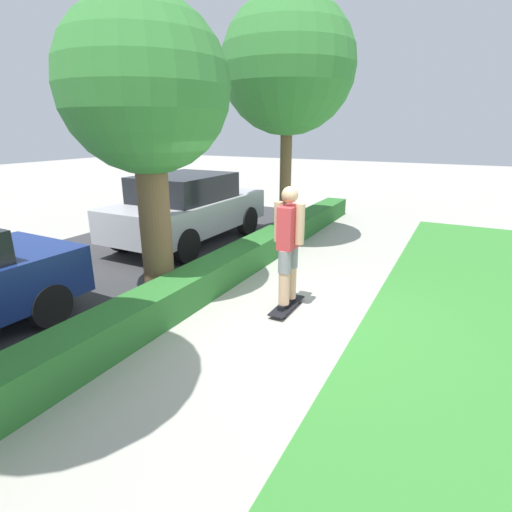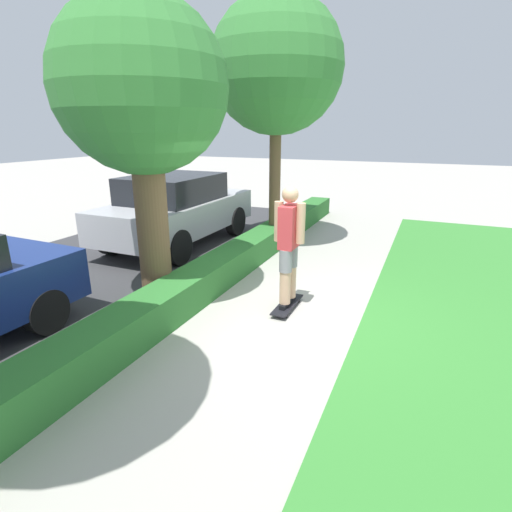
{
  "view_description": "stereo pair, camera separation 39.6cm",
  "coord_description": "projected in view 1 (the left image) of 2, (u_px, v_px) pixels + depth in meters",
  "views": [
    {
      "loc": [
        -5.01,
        -2.07,
        2.66
      ],
      "look_at": [
        0.07,
        0.6,
        0.82
      ],
      "focal_mm": 28.0,
      "sensor_mm": 36.0,
      "label": 1
    },
    {
      "loc": [
        -5.18,
        -1.71,
        2.66
      ],
      "look_at": [
        0.07,
        0.6,
        0.82
      ],
      "focal_mm": 28.0,
      "sensor_mm": 36.0,
      "label": 2
    }
  ],
  "objects": [
    {
      "name": "ground_plane",
      "position": [
        289.0,
        315.0,
        5.95
      ],
      "size": [
        60.0,
        60.0,
        0.0
      ],
      "primitive_type": "plane",
      "color": "#ADA89E"
    },
    {
      "name": "street_asphalt",
      "position": [
        92.0,
        271.0,
        7.81
      ],
      "size": [
        15.23,
        5.0,
        0.01
      ],
      "color": "#38383A",
      "rests_on": "ground_plane"
    },
    {
      "name": "hedge_row",
      "position": [
        201.0,
        281.0,
        6.58
      ],
      "size": [
        15.23,
        0.6,
        0.5
      ],
      "color": "#2D702D",
      "rests_on": "ground_plane"
    },
    {
      "name": "skateboard",
      "position": [
        287.0,
        306.0,
        6.12
      ],
      "size": [
        0.88,
        0.24,
        0.08
      ],
      "color": "black",
      "rests_on": "ground_plane"
    },
    {
      "name": "skater_person",
      "position": [
        289.0,
        244.0,
        5.82
      ],
      "size": [
        0.52,
        0.47,
        1.81
      ],
      "color": "black",
      "rests_on": "skateboard"
    },
    {
      "name": "tree_mid",
      "position": [
        145.0,
        93.0,
        5.6
      ],
      "size": [
        2.42,
        2.42,
        4.42
      ],
      "color": "brown",
      "rests_on": "ground_plane"
    },
    {
      "name": "tree_far",
      "position": [
        288.0,
        67.0,
        8.36
      ],
      "size": [
        2.84,
        2.84,
        5.33
      ],
      "color": "brown",
      "rests_on": "ground_plane"
    },
    {
      "name": "parked_car_middle",
      "position": [
        188.0,
        208.0,
        9.48
      ],
      "size": [
        4.21,
        1.97,
        1.65
      ],
      "rotation": [
        0.0,
        0.0,
        0.0
      ],
      "color": "#B7B7BC",
      "rests_on": "ground_plane"
    }
  ]
}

